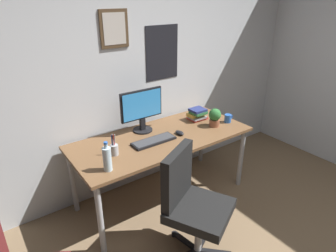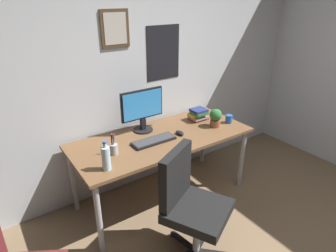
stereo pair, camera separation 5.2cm
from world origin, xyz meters
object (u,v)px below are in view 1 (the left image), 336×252
monitor (142,109)px  computer_mouse (180,133)px  office_chair (191,201)px  coffee_mug_near (228,118)px  pen_cup (114,149)px  potted_plant (215,117)px  book_stack_left (197,114)px  keyboard (154,141)px  water_bottle (107,159)px

monitor → computer_mouse: bearing=-49.2°
office_chair → coffee_mug_near: 1.21m
coffee_mug_near → pen_cup: (-1.33, 0.08, 0.01)m
coffee_mug_near → potted_plant: bearing=176.1°
computer_mouse → book_stack_left: bearing=25.4°
keyboard → coffee_mug_near: (0.92, -0.08, 0.03)m
potted_plant → monitor: bearing=153.0°
water_bottle → potted_plant: size_ratio=1.29×
monitor → computer_mouse: (0.25, -0.29, -0.22)m
office_chair → book_stack_left: 1.20m
monitor → coffee_mug_near: bearing=-22.4°
monitor → keyboard: bearing=-99.3°
book_stack_left → pen_cup: bearing=-171.0°
coffee_mug_near → potted_plant: 0.20m
keyboard → potted_plant: size_ratio=2.21×
office_chair → coffee_mug_near: bearing=30.8°
monitor → water_bottle: monitor is taller
coffee_mug_near → office_chair: bearing=-149.2°
computer_mouse → potted_plant: (0.43, -0.05, 0.09)m
office_chair → pen_cup: office_chair is taller
computer_mouse → book_stack_left: (0.39, 0.19, 0.05)m
water_bottle → monitor: bearing=38.0°
potted_plant → book_stack_left: bearing=98.0°
office_chair → water_bottle: water_bottle is taller
computer_mouse → coffee_mug_near: size_ratio=0.99×
potted_plant → computer_mouse: bearing=173.1°
potted_plant → pen_cup: 1.14m
computer_mouse → book_stack_left: size_ratio=0.52×
computer_mouse → monitor: bearing=130.8°
keyboard → water_bottle: 0.60m
monitor → pen_cup: bearing=-148.3°
water_bottle → book_stack_left: bearing=16.3°
keyboard → book_stack_left: size_ratio=2.03×
water_bottle → potted_plant: (1.29, 0.13, -0.00)m
office_chair → water_bottle: (-0.46, 0.49, 0.30)m
book_stack_left → office_chair: bearing=-132.8°
monitor → pen_cup: (-0.45, -0.28, -0.19)m
water_bottle → coffee_mug_near: 1.48m
computer_mouse → book_stack_left: 0.44m
keyboard → book_stack_left: 0.72m
computer_mouse → water_bottle: water_bottle is taller
coffee_mug_near → pen_cup: 1.33m
office_chair → computer_mouse: 0.81m
potted_plant → office_chair: bearing=-143.2°
water_bottle → office_chair: bearing=-47.2°
monitor → water_bottle: size_ratio=1.82×
computer_mouse → potted_plant: 0.44m
keyboard → water_bottle: (-0.56, -0.19, 0.09)m
water_bottle → pen_cup: bearing=51.8°
water_bottle → book_stack_left: 1.31m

